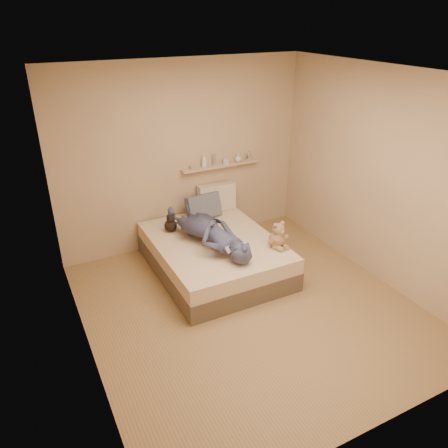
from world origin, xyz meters
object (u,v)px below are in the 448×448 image
dark_plush (171,224)px  pillow_cream (217,197)px  bed (214,255)px  person (209,231)px  game_console (233,248)px  teddy_bear (278,237)px  wall_shelf (221,166)px  pillow_grey (203,206)px

dark_plush → pillow_cream: bearing=22.3°
bed → person: bearing=-147.8°
game_console → teddy_bear: size_ratio=0.59×
game_console → wall_shelf: bearing=68.6°
bed → game_console: 0.70m
teddy_bear → dark_plush: size_ratio=1.34×
bed → dark_plush: dark_plush is taller
game_console → pillow_cream: bearing=71.3°
dark_plush → person: 0.63m
pillow_grey → bed: bearing=-103.5°
game_console → wall_shelf: wall_shelf is taller
pillow_grey → dark_plush: bearing=-159.9°
game_console → pillow_grey: 1.28m
teddy_bear → person: size_ratio=0.23×
pillow_cream → pillow_grey: bearing=-153.3°
bed → pillow_cream: size_ratio=3.45×
bed → game_console: (-0.03, -0.57, 0.40)m
game_console → pillow_cream: 1.48m
dark_plush → wall_shelf: bearing=24.1°
teddy_bear → pillow_cream: pillow_cream is taller
game_console → pillow_grey: pillow_grey is taller
bed → teddy_bear: bearing=-40.2°
teddy_bear → pillow_grey: 1.30m
pillow_grey → person: bearing=-109.3°
game_console → dark_plush: dark_plush is taller
dark_plush → pillow_grey: (0.58, 0.21, 0.06)m
teddy_bear → person: bearing=147.2°
dark_plush → pillow_grey: pillow_grey is taller
pillow_cream → wall_shelf: bearing=36.6°
dark_plush → wall_shelf: 1.18m
game_console → wall_shelf: (0.58, 1.48, 0.48)m
teddy_bear → wall_shelf: size_ratio=0.29×
bed → pillow_cream: (0.44, 0.83, 0.43)m
bed → wall_shelf: bearing=58.8°
teddy_bear → wall_shelf: (-0.08, 1.44, 0.51)m
pillow_cream → wall_shelf: (0.11, 0.08, 0.45)m
dark_plush → wall_shelf: size_ratio=0.22×
dark_plush → wall_shelf: (0.96, 0.43, 0.54)m
pillow_cream → person: 1.04m
bed → person: size_ratio=1.28×
bed → pillow_grey: (0.17, 0.69, 0.40)m
wall_shelf → dark_plush: bearing=-155.9°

